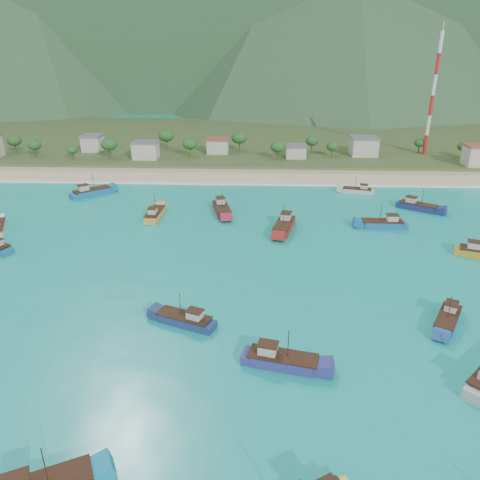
{
  "coord_description": "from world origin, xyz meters",
  "views": [
    {
      "loc": [
        6.89,
        -70.59,
        40.5
      ],
      "look_at": [
        3.13,
        18.0,
        3.0
      ],
      "focal_mm": 35.0,
      "sensor_mm": 36.0,
      "label": 1
    }
  ],
  "objects_px": {
    "boat_5": "(358,191)",
    "boat_20": "(418,207)",
    "boat_13": "(222,210)",
    "radio_tower": "(433,95)",
    "boat_26": "(155,215)",
    "boat_3": "(281,361)",
    "boat_16": "(185,320)",
    "boat_15": "(91,193)",
    "boat_17": "(284,226)",
    "boat_11": "(448,320)",
    "boat_6": "(383,224)"
  },
  "relations": [
    {
      "from": "boat_15",
      "to": "boat_26",
      "type": "height_order",
      "value": "boat_15"
    },
    {
      "from": "boat_3",
      "to": "boat_15",
      "type": "height_order",
      "value": "boat_15"
    },
    {
      "from": "boat_13",
      "to": "boat_26",
      "type": "bearing_deg",
      "value": 0.63
    },
    {
      "from": "boat_17",
      "to": "boat_26",
      "type": "xyz_separation_m",
      "value": [
        -32.03,
        7.22,
        -0.15
      ]
    },
    {
      "from": "boat_3",
      "to": "boat_16",
      "type": "distance_m",
      "value": 17.44
    },
    {
      "from": "boat_17",
      "to": "boat_20",
      "type": "relative_size",
      "value": 1.14
    },
    {
      "from": "boat_5",
      "to": "boat_13",
      "type": "xyz_separation_m",
      "value": [
        -38.3,
        -18.91,
        0.25
      ]
    },
    {
      "from": "boat_3",
      "to": "boat_26",
      "type": "height_order",
      "value": "boat_3"
    },
    {
      "from": "boat_3",
      "to": "boat_5",
      "type": "relative_size",
      "value": 1.16
    },
    {
      "from": "boat_15",
      "to": "boat_16",
      "type": "xyz_separation_m",
      "value": [
        36.99,
        -65.15,
        -0.21
      ]
    },
    {
      "from": "boat_20",
      "to": "boat_17",
      "type": "bearing_deg",
      "value": -33.82
    },
    {
      "from": "boat_15",
      "to": "boat_20",
      "type": "height_order",
      "value": "boat_15"
    },
    {
      "from": "boat_5",
      "to": "boat_26",
      "type": "distance_m",
      "value": 59.46
    },
    {
      "from": "radio_tower",
      "to": "boat_17",
      "type": "height_order",
      "value": "radio_tower"
    },
    {
      "from": "boat_15",
      "to": "boat_17",
      "type": "distance_m",
      "value": 59.42
    },
    {
      "from": "boat_6",
      "to": "boat_17",
      "type": "distance_m",
      "value": 23.71
    },
    {
      "from": "radio_tower",
      "to": "boat_11",
      "type": "height_order",
      "value": "radio_tower"
    },
    {
      "from": "radio_tower",
      "to": "boat_6",
      "type": "height_order",
      "value": "radio_tower"
    },
    {
      "from": "boat_6",
      "to": "boat_16",
      "type": "relative_size",
      "value": 1.07
    },
    {
      "from": "radio_tower",
      "to": "boat_5",
      "type": "bearing_deg",
      "value": -125.97
    },
    {
      "from": "boat_6",
      "to": "boat_20",
      "type": "relative_size",
      "value": 1.01
    },
    {
      "from": "boat_6",
      "to": "boat_15",
      "type": "bearing_deg",
      "value": 75.79
    },
    {
      "from": "boat_11",
      "to": "boat_17",
      "type": "distance_m",
      "value": 45.38
    },
    {
      "from": "boat_15",
      "to": "boat_16",
      "type": "distance_m",
      "value": 74.91
    },
    {
      "from": "boat_6",
      "to": "boat_11",
      "type": "xyz_separation_m",
      "value": [
        0.21,
        -41.25,
        -0.14
      ]
    },
    {
      "from": "boat_16",
      "to": "boat_17",
      "type": "xyz_separation_m",
      "value": [
        17.15,
        40.65,
        0.22
      ]
    },
    {
      "from": "boat_6",
      "to": "boat_13",
      "type": "relative_size",
      "value": 0.91
    },
    {
      "from": "radio_tower",
      "to": "boat_11",
      "type": "xyz_separation_m",
      "value": [
        -32.43,
        -114.95,
        -22.34
      ]
    },
    {
      "from": "boat_6",
      "to": "boat_16",
      "type": "height_order",
      "value": "boat_6"
    },
    {
      "from": "boat_3",
      "to": "boat_6",
      "type": "bearing_deg",
      "value": 166.6
    },
    {
      "from": "boat_11",
      "to": "boat_17",
      "type": "height_order",
      "value": "boat_17"
    },
    {
      "from": "boat_5",
      "to": "boat_26",
      "type": "xyz_separation_m",
      "value": [
        -54.82,
        -23.03,
        0.13
      ]
    },
    {
      "from": "radio_tower",
      "to": "boat_26",
      "type": "relative_size",
      "value": 4.09
    },
    {
      "from": "boat_3",
      "to": "boat_17",
      "type": "xyz_separation_m",
      "value": [
        2.58,
        50.23,
        0.12
      ]
    },
    {
      "from": "boat_13",
      "to": "boat_6",
      "type": "bearing_deg",
      "value": 154.02
    },
    {
      "from": "boat_15",
      "to": "boat_20",
      "type": "distance_m",
      "value": 90.31
    },
    {
      "from": "boat_5",
      "to": "boat_26",
      "type": "bearing_deg",
      "value": 126.44
    },
    {
      "from": "boat_20",
      "to": "boat_11",
      "type": "bearing_deg",
      "value": 19.85
    },
    {
      "from": "boat_16",
      "to": "boat_13",
      "type": "bearing_deg",
      "value": 20.13
    },
    {
      "from": "boat_6",
      "to": "boat_11",
      "type": "bearing_deg",
      "value": -178.17
    },
    {
      "from": "boat_3",
      "to": "boat_15",
      "type": "xyz_separation_m",
      "value": [
        -51.56,
        74.73,
        0.11
      ]
    },
    {
      "from": "boat_11",
      "to": "boat_26",
      "type": "relative_size",
      "value": 0.92
    },
    {
      "from": "boat_5",
      "to": "boat_20",
      "type": "distance_m",
      "value": 19.36
    },
    {
      "from": "boat_17",
      "to": "radio_tower",
      "type": "bearing_deg",
      "value": -112.92
    },
    {
      "from": "boat_13",
      "to": "boat_17",
      "type": "height_order",
      "value": "boat_17"
    },
    {
      "from": "boat_16",
      "to": "boat_20",
      "type": "height_order",
      "value": "boat_20"
    },
    {
      "from": "boat_13",
      "to": "radio_tower",
      "type": "bearing_deg",
      "value": -151.21
    },
    {
      "from": "boat_3",
      "to": "boat_26",
      "type": "xyz_separation_m",
      "value": [
        -29.45,
        57.45,
        -0.03
      ]
    },
    {
      "from": "boat_16",
      "to": "boat_26",
      "type": "height_order",
      "value": "boat_26"
    },
    {
      "from": "boat_5",
      "to": "boat_15",
      "type": "relative_size",
      "value": 0.87
    }
  ]
}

